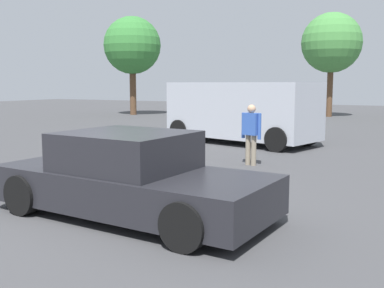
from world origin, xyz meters
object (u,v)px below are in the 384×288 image
object	(u,v)px
sedan_foreground	(130,178)
van_white	(241,110)
dog	(97,169)
pedestrian	(251,130)

from	to	relation	value
sedan_foreground	van_white	xyz separation A→B (m)	(-1.74, 9.00, 0.54)
sedan_foreground	dog	size ratio (longest dim) A/B	7.11
dog	pedestrian	world-z (taller)	pedestrian
sedan_foreground	dog	xyz separation A→B (m)	(-2.05, 1.67, -0.32)
sedan_foreground	van_white	world-z (taller)	van_white
sedan_foreground	pedestrian	bearing A→B (deg)	93.00
dog	pedestrian	xyz separation A→B (m)	(2.14, 3.40, 0.63)
dog	van_white	size ratio (longest dim) A/B	0.11
van_white	pedestrian	world-z (taller)	van_white
van_white	dog	bearing A→B (deg)	-78.14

